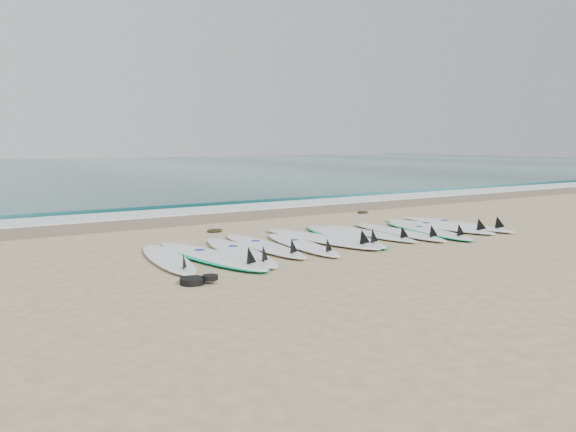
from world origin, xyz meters
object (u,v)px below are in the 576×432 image
surfboard_11 (458,224)px  surfboard_6 (345,236)px  surfboard_0 (169,259)px  leash_coil (196,280)px

surfboard_11 → surfboard_6: bearing=174.0°
surfboard_6 → surfboard_0: bearing=-167.5°
surfboard_0 → surfboard_6: (3.52, 0.23, -0.00)m
surfboard_0 → leash_coil: (-0.17, -1.44, -0.01)m
surfboard_0 → surfboard_6: surfboard_6 is taller
surfboard_6 → surfboard_11: 2.97m
surfboard_11 → leash_coil: surfboard_11 is taller
surfboard_0 → surfboard_11: surfboard_11 is taller
surfboard_0 → surfboard_11: size_ratio=0.89×
surfboard_11 → surfboard_0: bearing=177.3°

